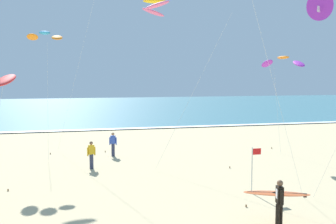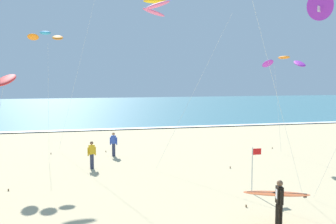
% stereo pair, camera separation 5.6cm
% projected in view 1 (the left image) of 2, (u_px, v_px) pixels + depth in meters
% --- Properties ---
extents(ocean_water, '(160.00, 60.00, 0.08)m').
position_uv_depth(ocean_water, '(101.00, 107.00, 66.29)').
color(ocean_water, teal).
rests_on(ocean_water, ground).
extents(shoreline_foam, '(160.00, 1.10, 0.01)m').
position_uv_depth(shoreline_foam, '(118.00, 129.00, 37.54)').
color(shoreline_foam, white).
rests_on(shoreline_foam, ocean_water).
extents(surfer_lead, '(2.45, 1.21, 1.71)m').
position_uv_depth(surfer_lead, '(278.00, 197.00, 13.00)').
color(surfer_lead, black).
rests_on(surfer_lead, ground).
extents(kite_arc_cobalt_far, '(2.08, 2.84, 8.00)m').
position_uv_depth(kite_arc_cobalt_far, '(45.00, 36.00, 22.45)').
color(kite_arc_cobalt_far, orange).
rests_on(kite_arc_cobalt_far, ground).
extents(kite_arc_amber_high, '(3.01, 2.70, 6.66)m').
position_uv_depth(kite_arc_amber_high, '(283.00, 62.00, 25.08)').
color(kite_arc_amber_high, purple).
rests_on(kite_arc_amber_high, ground).
extents(kite_delta_violet_low, '(1.71, 3.43, 8.72)m').
position_uv_depth(kite_delta_violet_low, '(321.00, 7.00, 15.21)').
color(kite_delta_violet_low, purple).
rests_on(kite_delta_violet_low, ground).
extents(kite_arc_golden_outer, '(5.10, 2.84, 9.40)m').
position_uv_depth(kite_arc_golden_outer, '(155.00, 7.00, 20.08)').
color(kite_arc_golden_outer, pink).
rests_on(kite_arc_golden_outer, ground).
extents(bystander_yellow_top, '(0.48, 0.27, 1.59)m').
position_uv_depth(bystander_yellow_top, '(91.00, 155.00, 21.30)').
color(bystander_yellow_top, '#2D334C').
rests_on(bystander_yellow_top, ground).
extents(bystander_blue_top, '(0.48, 0.26, 1.59)m').
position_uv_depth(bystander_blue_top, '(113.00, 144.00, 24.74)').
color(bystander_blue_top, '#2D334C').
rests_on(bystander_blue_top, ground).
extents(lifeguard_flag, '(0.44, 0.05, 2.10)m').
position_uv_depth(lifeguard_flag, '(253.00, 166.00, 16.73)').
color(lifeguard_flag, silver).
rests_on(lifeguard_flag, ground).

